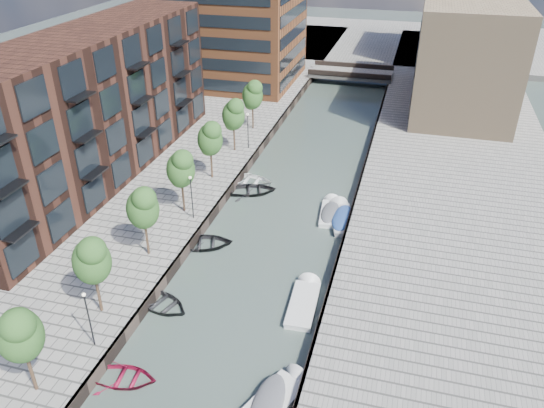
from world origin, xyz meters
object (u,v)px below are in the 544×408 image
at_px(motorboat_3, 341,217).
at_px(motorboat_1, 273,402).
at_px(tree_1, 91,259).
at_px(tree_2, 142,206).
at_px(tree_0, 19,333).
at_px(car, 420,95).
at_px(tree_6, 252,94).
at_px(sloop_3, 249,182).
at_px(tree_4, 210,138).
at_px(sloop_1, 203,246).
at_px(motorboat_2, 305,300).
at_px(motorboat_4, 330,212).
at_px(sloop_4, 252,193).
at_px(bridge, 351,73).
at_px(tree_3, 180,168).
at_px(tree_5, 233,114).
at_px(sloop_0, 161,306).
at_px(sloop_2, 124,380).

bearing_deg(motorboat_3, motorboat_1, -91.55).
xyz_separation_m(tree_1, tree_2, (0.00, 7.00, 0.00)).
xyz_separation_m(tree_0, car, (19.56, 58.89, -3.72)).
relative_size(tree_6, sloop_3, 1.18).
xyz_separation_m(tree_4, sloop_1, (3.18, -10.52, -5.31)).
height_order(tree_0, motorboat_2, tree_0).
relative_size(sloop_3, motorboat_3, 0.84).
distance_m(tree_1, tree_2, 7.00).
distance_m(motorboat_4, car, 33.98).
bearing_deg(motorboat_2, tree_6, 113.90).
distance_m(sloop_3, motorboat_4, 10.06).
distance_m(tree_2, motorboat_1, 17.68).
bearing_deg(sloop_4, tree_2, 141.66).
bearing_deg(tree_6, motorboat_3, -51.20).
height_order(sloop_3, motorboat_1, motorboat_1).
relative_size(sloop_1, sloop_3, 1.01).
height_order(motorboat_1, motorboat_2, motorboat_1).
height_order(tree_6, sloop_4, tree_6).
distance_m(bridge, car, 14.33).
height_order(tree_0, tree_1, same).
height_order(tree_3, car, tree_3).
bearing_deg(tree_1, tree_5, 90.00).
relative_size(sloop_1, motorboat_4, 0.99).
xyz_separation_m(tree_1, motorboat_4, (12.59, 18.66, -5.11)).
bearing_deg(tree_5, sloop_3, -57.93).
relative_size(tree_1, motorboat_2, 1.09).
distance_m(tree_1, tree_5, 28.00).
height_order(tree_2, motorboat_4, tree_2).
xyz_separation_m(tree_1, sloop_4, (4.29, 20.60, -5.31)).
xyz_separation_m(tree_3, motorboat_4, (12.59, 4.66, -5.11)).
bearing_deg(sloop_1, tree_0, 150.80).
bearing_deg(sloop_1, tree_5, -8.59).
relative_size(sloop_0, motorboat_3, 0.77).
height_order(tree_2, tree_4, same).
relative_size(sloop_4, car, 1.46).
xyz_separation_m(tree_5, motorboat_3, (13.75, -10.11, -5.08)).
xyz_separation_m(sloop_4, motorboat_1, (8.88, -24.24, 0.23)).
relative_size(tree_5, sloop_1, 1.18).
height_order(sloop_1, sloop_2, sloop_1).
xyz_separation_m(tree_6, sloop_4, (4.29, -14.40, -5.31)).
relative_size(tree_4, sloop_4, 1.19).
bearing_deg(sloop_3, tree_5, 32.81).
bearing_deg(motorboat_2, sloop_3, 119.64).
relative_size(tree_3, car, 1.73).
bearing_deg(tree_6, motorboat_4, -52.38).
distance_m(tree_3, car, 42.81).
bearing_deg(motorboat_3, tree_3, -164.19).
height_order(tree_6, car, tree_6).
bearing_deg(sloop_2, sloop_1, -3.62).
bearing_deg(car, motorboat_1, -92.19).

